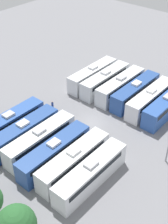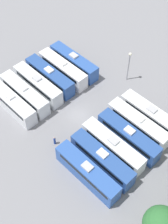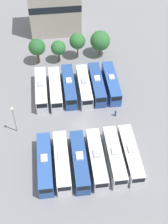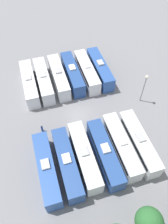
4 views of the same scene
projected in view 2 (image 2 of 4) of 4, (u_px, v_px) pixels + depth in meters
name	position (u px, v px, depth m)	size (l,w,h in m)	color
ground_plane	(79.00, 115.00, 55.27)	(108.68, 108.68, 0.00)	gray
bus_0	(74.00, 62.00, 61.55)	(2.45, 11.51, 3.53)	#2D56A8
bus_1	(63.00, 69.00, 60.23)	(2.45, 11.51, 3.53)	white
bus_2	(50.00, 76.00, 58.99)	(2.45, 11.51, 3.53)	#284C93
bus_3	(38.00, 84.00, 57.60)	(2.45, 11.51, 3.53)	silver
bus_4	(25.00, 94.00, 56.11)	(2.45, 11.51, 3.53)	silver
bus_5	(11.00, 102.00, 54.81)	(2.45, 11.51, 3.53)	silver
bus_6	(151.00, 115.00, 52.93)	(2.45, 11.51, 3.53)	silver
bus_7	(138.00, 124.00, 51.72)	(2.45, 11.51, 3.53)	silver
bus_8	(129.00, 136.00, 50.17)	(2.45, 11.51, 3.53)	#284C93
bus_9	(113.00, 146.00, 48.95)	(2.45, 11.51, 3.53)	silver
bus_10	(102.00, 159.00, 47.48)	(2.45, 11.51, 3.53)	#284C93
bus_11	(87.00, 172.00, 46.09)	(2.45, 11.51, 3.53)	#2D56A8
worker_person	(55.00, 141.00, 50.78)	(0.36, 0.36, 1.72)	navy
light_pole	(129.00, 61.00, 57.41)	(0.60, 0.60, 6.60)	gray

